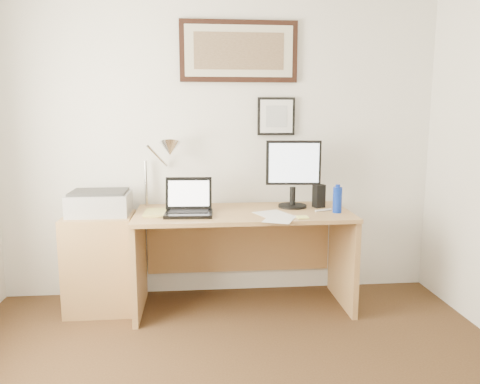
{
  "coord_description": "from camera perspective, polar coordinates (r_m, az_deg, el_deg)",
  "views": [
    {
      "loc": [
        -0.19,
        -1.77,
        1.48
      ],
      "look_at": [
        0.11,
        1.43,
        0.93
      ],
      "focal_mm": 35.0,
      "sensor_mm": 36.0,
      "label": 1
    }
  ],
  "objects": [
    {
      "name": "printer",
      "position": [
        3.63,
        -16.74,
        -1.27
      ],
      "size": [
        0.44,
        0.34,
        0.18
      ],
      "color": "#9F9FA2",
      "rests_on": "side_cabinet"
    },
    {
      "name": "paper_sheet_a",
      "position": [
        3.39,
        4.26,
        -2.79
      ],
      "size": [
        0.31,
        0.36,
        0.0
      ],
      "primitive_type": "cube",
      "rotation": [
        0.0,
        0.0,
        0.38
      ],
      "color": "silver",
      "rests_on": "desk"
    },
    {
      "name": "lcd_monitor",
      "position": [
        3.62,
        6.51,
        2.63
      ],
      "size": [
        0.42,
        0.22,
        0.52
      ],
      "color": "black",
      "rests_on": "desk"
    },
    {
      "name": "bottle_cap",
      "position": [
        3.5,
        11.84,
        0.73
      ],
      "size": [
        0.03,
        0.03,
        0.02
      ],
      "primitive_type": "cylinder",
      "color": "#0B2899",
      "rests_on": "water_bottle"
    },
    {
      "name": "water_bottle",
      "position": [
        3.52,
        11.79,
        -0.95
      ],
      "size": [
        0.07,
        0.07,
        0.19
      ],
      "primitive_type": "cylinder",
      "color": "#0B2899",
      "rests_on": "desk"
    },
    {
      "name": "laptop",
      "position": [
        3.41,
        -6.27,
        -1.75
      ],
      "size": [
        0.35,
        0.31,
        0.26
      ],
      "color": "black",
      "rests_on": "desk"
    },
    {
      "name": "desk",
      "position": [
        3.63,
        0.24,
        -5.74
      ],
      "size": [
        1.6,
        0.7,
        0.75
      ],
      "color": "#9E7242",
      "rests_on": "floor"
    },
    {
      "name": "speaker",
      "position": [
        3.68,
        9.59,
        -0.48
      ],
      "size": [
        0.1,
        0.09,
        0.18
      ],
      "primitive_type": "cube",
      "rotation": [
        0.0,
        0.0,
        0.35
      ],
      "color": "black",
      "rests_on": "desk"
    },
    {
      "name": "sticky_pad",
      "position": [
        3.31,
        7.63,
        -3.05
      ],
      "size": [
        0.08,
        0.08,
        0.01
      ],
      "primitive_type": "cube",
      "rotation": [
        0.0,
        0.0,
        0.01
      ],
      "color": "#EFF373",
      "rests_on": "desk"
    },
    {
      "name": "side_cabinet",
      "position": [
        3.7,
        -16.62,
        -8.3
      ],
      "size": [
        0.5,
        0.4,
        0.73
      ],
      "primitive_type": "cube",
      "color": "#9E7242",
      "rests_on": "floor"
    },
    {
      "name": "book",
      "position": [
        3.47,
        -11.59,
        -2.5
      ],
      "size": [
        0.19,
        0.26,
        0.02
      ],
      "primitive_type": "imported",
      "rotation": [
        0.0,
        0.0,
        -0.01
      ],
      "color": "tan",
      "rests_on": "desk"
    },
    {
      "name": "picture_large",
      "position": [
        3.79,
        -0.14,
        16.79
      ],
      "size": [
        0.92,
        0.04,
        0.47
      ],
      "color": "black",
      "rests_on": "wall_back"
    },
    {
      "name": "paper_sheet_b",
      "position": [
        3.25,
        4.83,
        -3.28
      ],
      "size": [
        0.28,
        0.32,
        0.0
      ],
      "primitive_type": "cube",
      "rotation": [
        0.0,
        0.0,
        -0.4
      ],
      "color": "silver",
      "rests_on": "desk"
    },
    {
      "name": "marker_pen",
      "position": [
        3.56,
        10.11,
        -2.2
      ],
      "size": [
        0.14,
        0.06,
        0.02
      ],
      "primitive_type": "cylinder",
      "rotation": [
        0.0,
        1.57,
        0.35
      ],
      "color": "white",
      "rests_on": "desk"
    },
    {
      "name": "desk_lamp",
      "position": [
        3.6,
        -8.81,
        4.89
      ],
      "size": [
        0.29,
        0.27,
        0.53
      ],
      "color": "silver",
      "rests_on": "desk"
    },
    {
      "name": "wall_back",
      "position": [
        3.78,
        -2.45,
        6.17
      ],
      "size": [
        3.5,
        0.02,
        2.5
      ],
      "primitive_type": "cube",
      "color": "white",
      "rests_on": "ground"
    },
    {
      "name": "picture_small",
      "position": [
        3.8,
        4.43,
        9.18
      ],
      "size": [
        0.3,
        0.03,
        0.3
      ],
      "color": "black",
      "rests_on": "wall_back"
    }
  ]
}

